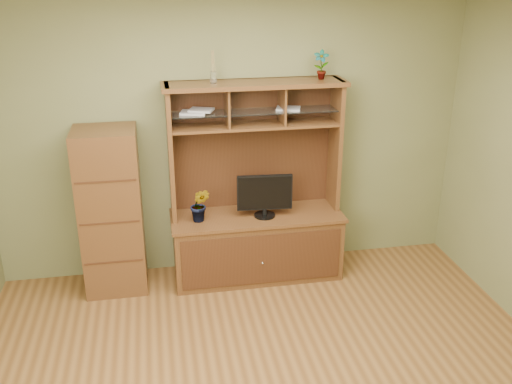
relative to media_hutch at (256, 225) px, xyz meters
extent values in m
cube|color=#63653B|center=(-0.19, 0.28, 0.83)|extent=(4.50, 0.02, 2.70)
cube|color=#4F2D16|center=(0.00, -0.02, -0.21)|extent=(1.60, 0.55, 0.62)
cube|color=#361C0E|center=(0.00, -0.30, -0.21)|extent=(1.50, 0.01, 0.50)
sphere|color=silver|center=(0.00, -0.32, -0.24)|extent=(0.02, 0.02, 0.02)
cube|color=#4F2D16|center=(0.00, -0.02, 0.11)|extent=(1.64, 0.59, 0.03)
cube|color=#4F2D16|center=(-0.78, 0.08, 0.75)|extent=(0.04, 0.35, 1.25)
cube|color=#4F2D16|center=(0.78, 0.08, 0.75)|extent=(0.04, 0.35, 1.25)
cube|color=#361C0E|center=(0.00, 0.24, 0.75)|extent=(1.52, 0.02, 1.25)
cube|color=#4F2D16|center=(0.00, 0.08, 1.36)|extent=(1.66, 0.40, 0.04)
cube|color=#4F2D16|center=(0.00, 0.08, 0.98)|extent=(1.52, 0.32, 0.02)
cube|color=#4F2D16|center=(-0.25, 0.08, 1.16)|extent=(0.02, 0.31, 0.35)
cube|color=#4F2D16|center=(0.25, 0.08, 1.16)|extent=(0.02, 0.31, 0.35)
cube|color=silver|center=(0.00, 0.07, 1.11)|extent=(1.50, 0.27, 0.01)
cylinder|color=black|center=(0.06, -0.08, 0.14)|extent=(0.20, 0.20, 0.02)
cylinder|color=black|center=(0.06, -0.08, 0.18)|extent=(0.04, 0.04, 0.06)
cube|color=black|center=(0.06, -0.08, 0.37)|extent=(0.52, 0.08, 0.34)
imported|color=#2A5B1F|center=(-0.54, -0.08, 0.29)|extent=(0.22, 0.19, 0.33)
imported|color=#336724|center=(0.61, 0.08, 1.51)|extent=(0.16, 0.13, 0.26)
cylinder|color=silver|center=(-0.37, 0.08, 1.43)|extent=(0.06, 0.06, 0.10)
cylinder|color=olive|center=(-0.37, 0.08, 1.57)|extent=(0.04, 0.04, 0.18)
cube|color=#B5B5BA|center=(-0.56, 0.08, 1.12)|extent=(0.26, 0.22, 0.02)
cube|color=#B5B5BA|center=(-0.49, 0.08, 1.14)|extent=(0.25, 0.23, 0.02)
cube|color=#B5B5BA|center=(0.31, 0.08, 1.12)|extent=(0.26, 0.22, 0.02)
cube|color=#4F2D16|center=(-1.35, 0.00, 0.25)|extent=(0.55, 0.50, 1.55)
cube|color=#361C0E|center=(-1.35, -0.25, -0.13)|extent=(0.51, 0.01, 0.02)
cube|color=#361C0E|center=(-1.35, -0.25, 0.25)|extent=(0.51, 0.01, 0.01)
cube|color=#361C0E|center=(-1.35, -0.25, 0.64)|extent=(0.51, 0.01, 0.02)
camera|label=1|loc=(-0.91, -4.92, 2.36)|focal=40.00mm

